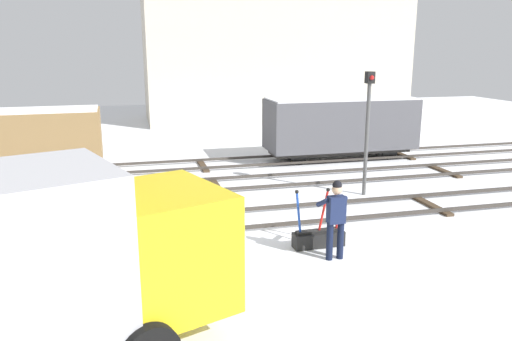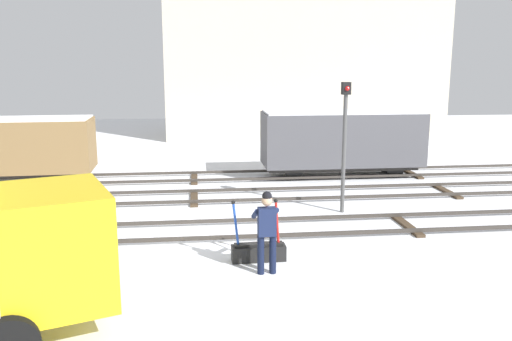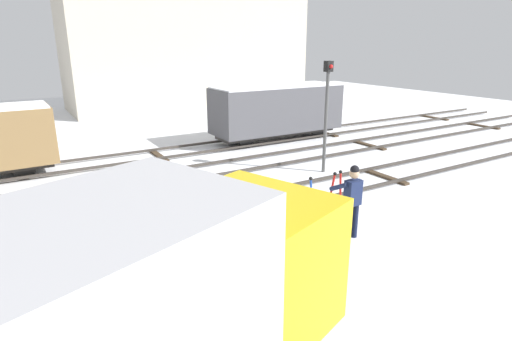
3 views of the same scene
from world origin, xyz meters
The scene contains 11 objects.
ground_plane centered at (0.00, 0.00, 0.00)m, with size 60.00×60.00×0.00m, color white.
track_main_line centered at (0.00, 0.00, 0.11)m, with size 44.00×1.94×0.18m.
track_siding_near centered at (0.00, 3.63, 0.11)m, with size 44.00×1.94×0.18m.
track_siding_far centered at (0.00, 6.75, 0.11)m, with size 44.00×1.94×0.18m.
switch_lever_frame centered at (1.48, -2.07, 0.25)m, with size 1.25×0.40×1.45m.
rail_worker centered at (1.56, -2.82, 1.04)m, with size 0.55×0.66×1.82m.
delivery_truck centered at (-4.51, -5.67, 1.69)m, with size 6.52×4.12×3.04m.
signal_post centered at (4.48, 1.64, 2.39)m, with size 0.24×0.32×3.92m.
apartment_building centered at (6.76, 19.79, 5.29)m, with size 17.05×6.18×10.56m.
freight_car_back_track centered at (-6.95, 6.75, 1.42)m, with size 6.36×2.20×2.47m.
freight_car_mid_siding centered at (5.84, 6.75, 1.49)m, with size 6.25×2.16×2.61m.
Camera 1 is at (-2.72, -12.56, 4.62)m, focal length 35.14 mm.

